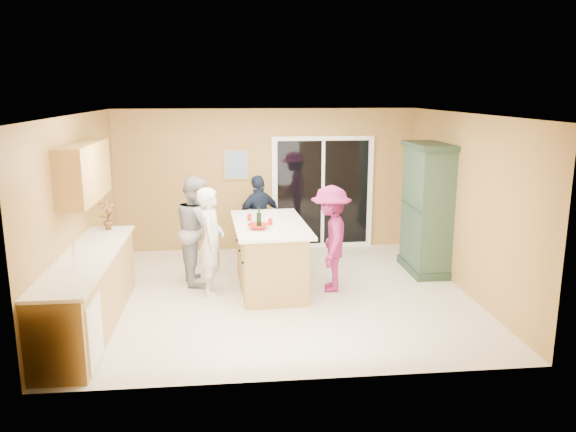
{
  "coord_description": "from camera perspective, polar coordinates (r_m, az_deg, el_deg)",
  "views": [
    {
      "loc": [
        -0.67,
        -7.74,
        2.92
      ],
      "look_at": [
        0.15,
        0.1,
        1.15
      ],
      "focal_mm": 35.0,
      "sensor_mm": 36.0,
      "label": 1
    }
  ],
  "objects": [
    {
      "name": "white_plate",
      "position": [
        8.02,
        -3.37,
        -1.09
      ],
      "size": [
        0.2,
        0.2,
        0.01
      ],
      "primitive_type": "cylinder",
      "rotation": [
        0.0,
        0.0,
        0.07
      ],
      "color": "white",
      "rests_on": "kitchen_island"
    },
    {
      "name": "tumbler_far",
      "position": [
        8.41,
        -3.93,
        -0.15
      ],
      "size": [
        0.09,
        0.09,
        0.1
      ],
      "primitive_type": "cylinder",
      "rotation": [
        0.0,
        0.0,
        -0.27
      ],
      "color": "#A92012",
      "rests_on": "kitchen_island"
    },
    {
      "name": "kitchen_island",
      "position": [
        8.41,
        -1.86,
        -4.25
      ],
      "size": [
        1.14,
        1.97,
        1.01
      ],
      "rotation": [
        0.0,
        0.0,
        0.05
      ],
      "color": "#AC8343",
      "rests_on": "floor"
    },
    {
      "name": "green_hutch",
      "position": [
        9.35,
        13.92,
        0.59
      ],
      "size": [
        0.6,
        1.15,
        2.11
      ],
      "color": "#223625",
      "rests_on": "floor"
    },
    {
      "name": "floor",
      "position": [
        8.29,
        -0.97,
        -7.95
      ],
      "size": [
        5.5,
        5.5,
        0.0
      ],
      "primitive_type": "plane",
      "color": "beige",
      "rests_on": "ground"
    },
    {
      "name": "left_cabinet_run",
      "position": [
        7.34,
        -19.8,
        -7.68
      ],
      "size": [
        0.65,
        3.05,
        1.24
      ],
      "color": "#AC8343",
      "rests_on": "floor"
    },
    {
      "name": "upper_cabinets",
      "position": [
        7.84,
        -20.03,
        4.24
      ],
      "size": [
        0.35,
        1.6,
        0.75
      ],
      "primitive_type": "cube",
      "color": "#AC8343",
      "rests_on": "wall_left"
    },
    {
      "name": "woman_magenta",
      "position": [
        8.28,
        4.37,
        -2.31
      ],
      "size": [
        0.75,
        1.1,
        1.57
      ],
      "primitive_type": "imported",
      "rotation": [
        0.0,
        0.0,
        -1.74
      ],
      "color": "#841D56",
      "rests_on": "floor"
    },
    {
      "name": "wall_right",
      "position": [
        8.61,
        17.55,
        1.22
      ],
      "size": [
        0.1,
        5.0,
        2.6
      ],
      "primitive_type": "cube",
      "color": "tan",
      "rests_on": "ground"
    },
    {
      "name": "framed_picture",
      "position": [
        10.3,
        -5.28,
        5.24
      ],
      "size": [
        0.46,
        0.04,
        0.56
      ],
      "color": "#A58A52",
      "rests_on": "wall_back"
    },
    {
      "name": "wall_front",
      "position": [
        5.52,
        1.27,
        -4.4
      ],
      "size": [
        5.5,
        0.1,
        2.6
      ],
      "primitive_type": "cube",
      "color": "tan",
      "rests_on": "ground"
    },
    {
      "name": "wall_left",
      "position": [
        8.17,
        -20.59,
        0.41
      ],
      "size": [
        0.1,
        5.0,
        2.6
      ],
      "primitive_type": "cube",
      "color": "tan",
      "rests_on": "ground"
    },
    {
      "name": "sliding_door",
      "position": [
        10.51,
        3.54,
        2.39
      ],
      "size": [
        1.9,
        0.07,
        2.1
      ],
      "color": "white",
      "rests_on": "floor"
    },
    {
      "name": "wine_bottle",
      "position": [
        7.93,
        -2.97,
        -0.42
      ],
      "size": [
        0.07,
        0.07,
        0.3
      ],
      "rotation": [
        0.0,
        0.0,
        0.05
      ],
      "color": "black",
      "rests_on": "kitchen_island"
    },
    {
      "name": "tumbler_near",
      "position": [
        8.13,
        -1.81,
        -0.58
      ],
      "size": [
        0.08,
        0.08,
        0.1
      ],
      "primitive_type": "cylinder",
      "rotation": [
        0.0,
        0.0,
        -0.16
      ],
      "color": "#A92012",
      "rests_on": "kitchen_island"
    },
    {
      "name": "serving_bowl",
      "position": [
        7.91,
        -3.03,
        -1.05
      ],
      "size": [
        0.38,
        0.38,
        0.07
      ],
      "primitive_type": "imported",
      "rotation": [
        0.0,
        0.0,
        -0.38
      ],
      "color": "#A92012",
      "rests_on": "kitchen_island"
    },
    {
      "name": "woman_navy",
      "position": [
        9.75,
        -2.95,
        -0.22
      ],
      "size": [
        0.95,
        0.74,
        1.5
      ],
      "primitive_type": "imported",
      "rotation": [
        0.0,
        0.0,
        3.63
      ],
      "color": "#171F34",
      "rests_on": "floor"
    },
    {
      "name": "ceiling",
      "position": [
        7.77,
        -1.04,
        10.3
      ],
      "size": [
        5.5,
        5.0,
        0.1
      ],
      "primitive_type": "cube",
      "color": "white",
      "rests_on": "wall_back"
    },
    {
      "name": "woman_white",
      "position": [
        8.18,
        -7.8,
        -2.57
      ],
      "size": [
        0.43,
        0.61,
        1.58
      ],
      "primitive_type": "imported",
      "rotation": [
        0.0,
        0.0,
        1.48
      ],
      "color": "silver",
      "rests_on": "floor"
    },
    {
      "name": "wall_back",
      "position": [
        10.38,
        -2.21,
        3.68
      ],
      "size": [
        5.5,
        0.1,
        2.6
      ],
      "primitive_type": "cube",
      "color": "tan",
      "rests_on": "ground"
    },
    {
      "name": "tulip_vase",
      "position": [
        8.51,
        -17.91,
        0.13
      ],
      "size": [
        0.28,
        0.24,
        0.45
      ],
      "primitive_type": "imported",
      "rotation": [
        0.0,
        0.0,
        0.38
      ],
      "color": "#9D100F",
      "rests_on": "left_cabinet_run"
    },
    {
      "name": "woman_grey",
      "position": [
        8.72,
        -9.21,
        -1.39
      ],
      "size": [
        0.77,
        0.91,
        1.66
      ],
      "primitive_type": "imported",
      "rotation": [
        0.0,
        0.0,
        1.76
      ],
      "color": "#A4A4A7",
      "rests_on": "floor"
    }
  ]
}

